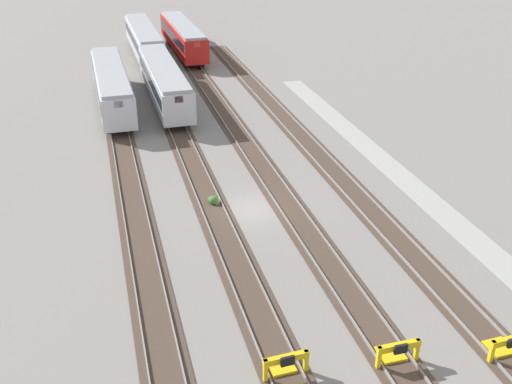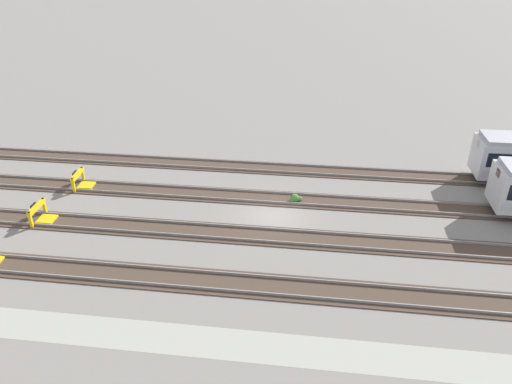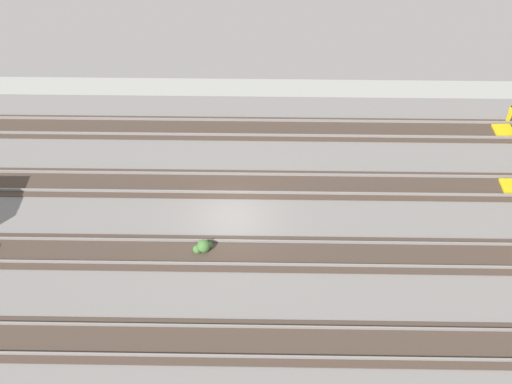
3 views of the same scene
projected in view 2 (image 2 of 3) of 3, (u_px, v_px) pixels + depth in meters
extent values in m
plane|color=gray|center=(273.00, 217.00, 33.41)|extent=(400.00, 400.00, 0.00)
cube|color=#9E9E93|center=(249.00, 346.00, 23.27)|extent=(54.00, 2.00, 0.01)
cube|color=#47382D|center=(260.00, 286.00, 27.06)|extent=(90.00, 2.23, 0.06)
cube|color=gray|center=(262.00, 276.00, 27.63)|extent=(90.00, 0.07, 0.15)
cube|color=gray|center=(258.00, 293.00, 26.38)|extent=(90.00, 0.07, 0.15)
cube|color=#47382D|center=(269.00, 236.00, 31.28)|extent=(90.00, 2.24, 0.06)
cube|color=gray|center=(270.00, 229.00, 31.85)|extent=(90.00, 0.07, 0.15)
cube|color=gray|center=(268.00, 241.00, 30.60)|extent=(90.00, 0.07, 0.15)
cube|color=#47382D|center=(276.00, 199.00, 35.50)|extent=(90.00, 2.24, 0.06)
cube|color=gray|center=(277.00, 192.00, 36.08)|extent=(90.00, 0.07, 0.15)
cube|color=gray|center=(275.00, 202.00, 34.83)|extent=(90.00, 0.07, 0.15)
cube|color=#47382D|center=(282.00, 169.00, 39.73)|extent=(90.00, 2.23, 0.06)
cube|color=gray|center=(283.00, 164.00, 40.30)|extent=(90.00, 0.07, 0.15)
cube|color=gray|center=(281.00, 172.00, 39.05)|extent=(90.00, 0.07, 0.15)
cube|color=red|center=(499.00, 173.00, 32.32)|extent=(0.09, 0.70, 0.56)
cube|color=red|center=(479.00, 144.00, 36.56)|extent=(0.09, 0.70, 0.56)
cube|color=gold|center=(44.00, 206.00, 33.51)|extent=(0.18, 0.18, 1.15)
cube|color=gold|center=(31.00, 220.00, 31.94)|extent=(0.18, 0.18, 1.15)
cube|color=gold|center=(36.00, 207.00, 32.52)|extent=(0.26, 2.00, 0.30)
cube|color=gold|center=(47.00, 220.00, 32.90)|extent=(1.11, 1.09, 0.18)
cube|color=black|center=(34.00, 207.00, 32.54)|extent=(0.12, 0.60, 0.44)
cube|color=gold|center=(83.00, 174.00, 37.67)|extent=(0.19, 0.19, 1.15)
cube|color=gold|center=(73.00, 185.00, 36.10)|extent=(0.19, 0.19, 1.15)
cube|color=gold|center=(77.00, 175.00, 36.68)|extent=(0.34, 2.01, 0.30)
cube|color=gold|center=(87.00, 186.00, 37.08)|extent=(1.15, 1.14, 0.18)
cube|color=black|center=(75.00, 174.00, 36.69)|extent=(0.15, 0.61, 0.44)
sphere|color=#427033|center=(295.00, 198.00, 35.03)|extent=(0.64, 0.64, 0.64)
sphere|color=#427033|center=(299.00, 199.00, 35.15)|extent=(0.44, 0.44, 0.44)
sphere|color=#427033|center=(291.00, 201.00, 34.97)|extent=(0.36, 0.36, 0.36)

